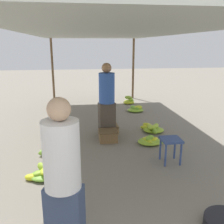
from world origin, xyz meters
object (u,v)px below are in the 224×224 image
Objects in this scene: banana_pile_right_3 at (150,141)px; banana_pile_right_2 at (129,101)px; crate_near at (110,129)px; vendor_foreground at (63,179)px; crate_mid at (108,135)px; banana_pile_right_0 at (152,128)px; banana_pile_left_1 at (53,150)px; banana_pile_left_0 at (43,173)px; stool at (171,143)px; banana_pile_right_1 at (136,109)px; shopper_walking_mid at (107,99)px.

banana_pile_right_2 is at bearing 85.02° from banana_pile_right_3.
banana_pile_right_3 is 1.09m from crate_near.
vendor_foreground reaches higher than crate_mid.
banana_pile_right_0 reaches higher than banana_pile_right_3.
banana_pile_right_3 is at bearing 6.51° from banana_pile_left_1.
banana_pile_right_0 is 1.81× the size of crate_near.
vendor_foreground reaches higher than banana_pile_right_3.
vendor_foreground is 3.10× the size of banana_pile_left_0.
crate_mid reaches higher than banana_pile_left_0.
banana_pile_right_3 is at bearing 96.57° from stool.
crate_mid is (0.78, 2.94, -0.71)m from vendor_foreground.
banana_pile_right_1 is 1.24× the size of banana_pile_right_2.
banana_pile_right_1 is 1.05× the size of banana_pile_right_3.
shopper_walking_mid is at bearing -176.78° from banana_pile_right_0.
banana_pile_left_1 is at bearing -155.24° from crate_mid.
crate_mid is at bearing 129.23° from stool.
stool reaches higher than banana_pile_right_2.
vendor_foreground is 4.23× the size of crate_near.
shopper_walking_mid reaches higher than crate_near.
stool is at bearing -63.29° from crate_near.
shopper_walking_mid is at bearing 37.20° from banana_pile_left_1.
banana_pile_right_2 is 0.28× the size of shopper_walking_mid.
crate_mid is (-1.18, -3.40, 0.02)m from banana_pile_right_2.
banana_pile_right_1 is at bearing 63.39° from crate_mid.
crate_mid is at bearing 24.76° from banana_pile_left_1.
banana_pile_left_1 reaches higher than banana_pile_right_3.
banana_pile_left_0 is 0.96× the size of banana_pile_left_1.
crate_near is (1.24, 1.03, 0.01)m from banana_pile_left_1.
banana_pile_right_0 is 0.42× the size of shopper_walking_mid.
banana_pile_left_0 is 2.29m from shopper_walking_mid.
banana_pile_right_2 is 1.24× the size of crate_near.
crate_mid is (-0.86, 0.29, 0.05)m from banana_pile_right_3.
crate_near is 0.23× the size of shopper_walking_mid.
banana_pile_right_2 is at bearing 69.19° from shopper_walking_mid.
banana_pile_right_3 reaches higher than banana_pile_right_1.
stool reaches higher than banana_pile_right_3.
vendor_foreground is at bearing -110.33° from banana_pile_right_1.
stool is 0.65× the size of banana_pile_right_0.
shopper_walking_mid is (-1.16, -3.05, 0.76)m from banana_pile_right_2.
banana_pile_right_0 is (2.24, 0.93, -0.00)m from banana_pile_left_1.
banana_pile_right_2 reaches higher than crate_mid.
banana_pile_right_2 is 3.71m from banana_pile_right_3.
stool is 3.52m from banana_pile_right_1.
banana_pile_right_1 is at bearing 86.56° from stool.
shopper_walking_mid reaches higher than banana_pile_right_3.
crate_mid is at bearing -116.61° from banana_pile_right_1.
banana_pile_right_2 reaches higher than banana_pile_right_0.
shopper_walking_mid reaches higher than banana_pile_right_2.
banana_pile_right_0 is at bearing -91.24° from banana_pile_right_2.
banana_pile_right_0 is 1.34m from shopper_walking_mid.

